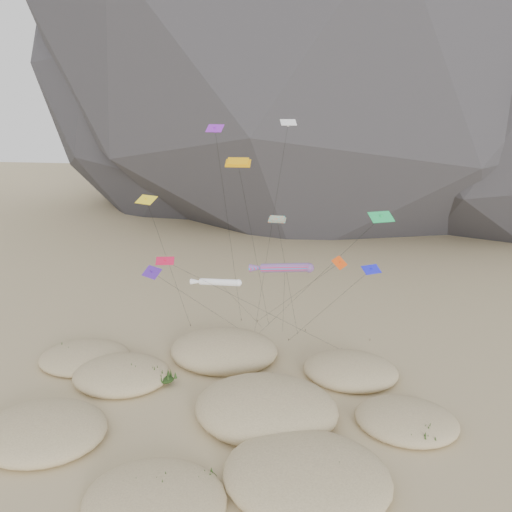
{
  "coord_description": "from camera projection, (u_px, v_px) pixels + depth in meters",
  "views": [
    {
      "loc": [
        11.12,
        -41.14,
        29.77
      ],
      "look_at": [
        1.28,
        12.0,
        14.36
      ],
      "focal_mm": 35.0,
      "sensor_mm": 36.0,
      "label": 1
    }
  ],
  "objects": [
    {
      "name": "delta_kites",
      "position": [
        255.0,
        230.0,
        54.56
      ],
      "size": [
        28.55,
        20.74,
        29.17
      ],
      "color": "#191ADB",
      "rests_on": "ground"
    },
    {
      "name": "white_tube_kite",
      "position": [
        217.0,
        282.0,
        57.99
      ],
      "size": [
        6.49,
        13.47,
        11.58
      ],
      "color": "white",
      "rests_on": "ground"
    },
    {
      "name": "dunes",
      "position": [
        222.0,
        402.0,
        52.25
      ],
      "size": [
        48.95,
        36.33,
        4.15
      ],
      "color": "#CCB789",
      "rests_on": "ground"
    },
    {
      "name": "rainbow_tube_kite",
      "position": [
        283.0,
        268.0,
        56.17
      ],
      "size": [
        7.49,
        12.29,
        13.93
      ],
      "color": "#EB1847",
      "rests_on": "ground"
    },
    {
      "name": "ground",
      "position": [
        221.0,
        428.0,
        49.01
      ],
      "size": [
        500.0,
        500.0,
        0.0
      ],
      "primitive_type": "plane",
      "color": "#CCB789",
      "rests_on": "ground"
    },
    {
      "name": "multi_parafoil",
      "position": [
        277.0,
        221.0,
        56.81
      ],
      "size": [
        2.84,
        9.73,
        18.65
      ],
      "color": "#FF4E1A",
      "rests_on": "ground"
    },
    {
      "name": "dune_grass",
      "position": [
        210.0,
        400.0,
        52.36
      ],
      "size": [
        44.71,
        27.91,
        1.53
      ],
      "color": "black",
      "rests_on": "ground"
    },
    {
      "name": "kite_stakes",
      "position": [
        279.0,
        332.0,
        70.27
      ],
      "size": [
        25.65,
        7.35,
        0.3
      ],
      "color": "#3F2D1E",
      "rests_on": "ground"
    },
    {
      "name": "orange_parafoil",
      "position": [
        238.0,
        165.0,
        55.41
      ],
      "size": [
        3.17,
        12.7,
        25.14
      ],
      "color": "orange",
      "rests_on": "ground"
    }
  ]
}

